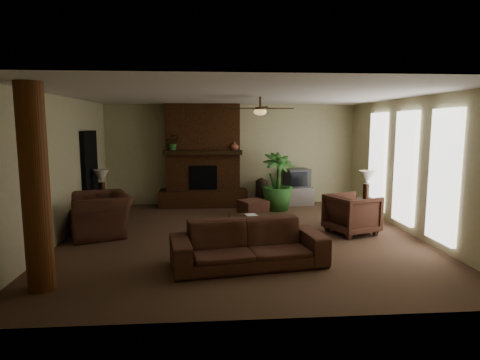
{
  "coord_description": "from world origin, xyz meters",
  "views": [
    {
      "loc": [
        -0.65,
        -7.89,
        2.25
      ],
      "look_at": [
        0.0,
        0.4,
        1.1
      ],
      "focal_mm": 30.19,
      "sensor_mm": 36.0,
      "label": 1
    }
  ],
  "objects": [
    {
      "name": "room_shell",
      "position": [
        0.0,
        0.0,
        1.4
      ],
      "size": [
        7.0,
        7.0,
        7.0
      ],
      "color": "brown",
      "rests_on": "ground"
    },
    {
      "name": "fireplace",
      "position": [
        -0.8,
        3.22,
        1.16
      ],
      "size": [
        2.4,
        0.7,
        2.8
      ],
      "color": "#502C15",
      "rests_on": "ground"
    },
    {
      "name": "windows",
      "position": [
        3.45,
        0.2,
        1.35
      ],
      "size": [
        0.08,
        3.65,
        2.35
      ],
      "color": "white",
      "rests_on": "ground"
    },
    {
      "name": "log_column",
      "position": [
        -2.95,
        -2.4,
        1.4
      ],
      "size": [
        0.36,
        0.36,
        2.8
      ],
      "primitive_type": "cylinder",
      "color": "brown",
      "rests_on": "ground"
    },
    {
      "name": "doorway",
      "position": [
        -3.44,
        1.8,
        1.05
      ],
      "size": [
        0.1,
        1.0,
        2.1
      ],
      "primitive_type": "cube",
      "color": "black",
      "rests_on": "ground"
    },
    {
      "name": "ceiling_fan",
      "position": [
        0.4,
        0.3,
        2.53
      ],
      "size": [
        1.35,
        1.35,
        0.37
      ],
      "color": "#312216",
      "rests_on": "ceiling"
    },
    {
      "name": "sofa",
      "position": [
        -0.03,
        -1.68,
        0.48
      ],
      "size": [
        2.52,
        1.07,
        0.95
      ],
      "primitive_type": "imported",
      "rotation": [
        0.0,
        0.0,
        0.15
      ],
      "color": "#4D2D21",
      "rests_on": "ground"
    },
    {
      "name": "armchair_left",
      "position": [
        -2.88,
        0.38,
        0.57
      ],
      "size": [
        1.29,
        1.53,
        1.14
      ],
      "primitive_type": "imported",
      "rotation": [
        0.0,
        0.0,
        -1.17
      ],
      "color": "#4D2D21",
      "rests_on": "ground"
    },
    {
      "name": "armchair_right",
      "position": [
        2.3,
        0.07,
        0.45
      ],
      "size": [
        1.09,
        1.12,
        0.91
      ],
      "primitive_type": "imported",
      "rotation": [
        0.0,
        0.0,
        1.94
      ],
      "color": "#4D2D21",
      "rests_on": "ground"
    },
    {
      "name": "coffee_table",
      "position": [
        0.36,
        -0.08,
        0.37
      ],
      "size": [
        1.2,
        0.7,
        0.43
      ],
      "color": "black",
      "rests_on": "ground"
    },
    {
      "name": "ottoman",
      "position": [
        0.43,
        1.78,
        0.2
      ],
      "size": [
        0.79,
        0.79,
        0.4
      ],
      "primitive_type": "cube",
      "rotation": [
        0.0,
        0.0,
        0.42
      ],
      "color": "#4D2D21",
      "rests_on": "ground"
    },
    {
      "name": "tv_stand",
      "position": [
        1.84,
        3.15,
        0.25
      ],
      "size": [
        0.87,
        0.53,
        0.5
      ],
      "primitive_type": "cube",
      "rotation": [
        0.0,
        0.0,
        0.04
      ],
      "color": "#BEBDC0",
      "rests_on": "ground"
    },
    {
      "name": "tv",
      "position": [
        1.81,
        3.14,
        0.76
      ],
      "size": [
        0.74,
        0.65,
        0.52
      ],
      "color": "#3A3A3D",
      "rests_on": "tv_stand"
    },
    {
      "name": "floor_vase",
      "position": [
        0.82,
        3.15,
        0.43
      ],
      "size": [
        0.34,
        0.34,
        0.77
      ],
      "color": "#33271C",
      "rests_on": "ground"
    },
    {
      "name": "floor_plant",
      "position": [
        1.15,
        2.49,
        0.42
      ],
      "size": [
        1.35,
        1.72,
        0.85
      ],
      "primitive_type": "imported",
      "rotation": [
        0.0,
        0.0,
        0.38
      ],
      "color": "#2C5B24",
      "rests_on": "ground"
    },
    {
      "name": "side_table_left",
      "position": [
        -3.15,
        1.69,
        0.28
      ],
      "size": [
        0.64,
        0.64,
        0.55
      ],
      "primitive_type": "cube",
      "rotation": [
        0.0,
        0.0,
        -0.36
      ],
      "color": "black",
      "rests_on": "ground"
    },
    {
      "name": "lamp_left",
      "position": [
        -3.15,
        1.68,
        1.0
      ],
      "size": [
        0.46,
        0.46,
        0.65
      ],
      "color": "#312216",
      "rests_on": "side_table_left"
    },
    {
      "name": "side_table_right",
      "position": [
        2.89,
        0.99,
        0.28
      ],
      "size": [
        0.5,
        0.5,
        0.55
      ],
      "primitive_type": "cube",
      "rotation": [
        0.0,
        0.0,
        0.0
      ],
      "color": "black",
      "rests_on": "ground"
    },
    {
      "name": "lamp_right",
      "position": [
        2.95,
        0.98,
        1.0
      ],
      "size": [
        0.42,
        0.42,
        0.65
      ],
      "color": "#312216",
      "rests_on": "side_table_right"
    },
    {
      "name": "mantel_plant",
      "position": [
        -1.59,
        3.02,
        1.72
      ],
      "size": [
        0.42,
        0.46,
        0.33
      ],
      "primitive_type": "imported",
      "rotation": [
        0.0,
        0.0,
        0.1
      ],
      "color": "#2C5B24",
      "rests_on": "fireplace"
    },
    {
      "name": "mantel_vase",
      "position": [
        0.06,
        2.97,
        1.67
      ],
      "size": [
        0.27,
        0.28,
        0.22
      ],
      "primitive_type": "imported",
      "rotation": [
        0.0,
        0.0,
        0.27
      ],
      "color": "#93503B",
      "rests_on": "fireplace"
    },
    {
      "name": "book_a",
      "position": [
        0.09,
        -0.08,
        0.57
      ],
      "size": [
        0.22,
        0.08,
        0.29
      ],
      "primitive_type": "imported",
      "rotation": [
        0.0,
        0.0,
        0.26
      ],
      "color": "#999999",
      "rests_on": "coffee_table"
    },
    {
      "name": "book_b",
      "position": [
        0.67,
        -0.22,
        0.58
      ],
      "size": [
        0.21,
        0.07,
        0.29
      ],
      "primitive_type": "imported",
      "rotation": [
        0.0,
        0.0,
        -0.25
      ],
      "color": "#999999",
      "rests_on": "coffee_table"
    }
  ]
}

